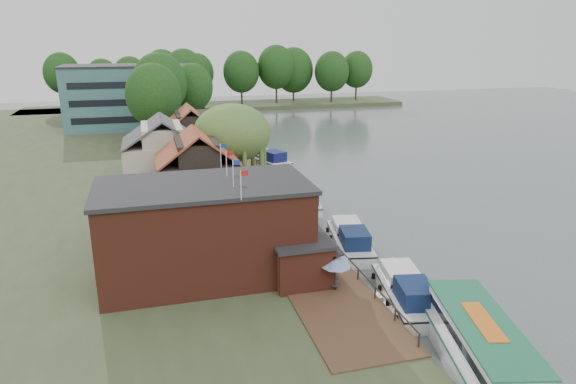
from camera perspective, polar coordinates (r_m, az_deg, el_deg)
ground at (r=45.71m, az=11.42°, el=-7.24°), size 260.00×260.00×0.00m
land_bank at (r=74.92m, az=-23.00°, el=1.67°), size 50.00×140.00×1.00m
quay_deck at (r=51.41m, az=-1.56°, el=-2.88°), size 6.00×50.00×0.10m
quay_rail at (r=52.39m, az=1.18°, el=-1.97°), size 0.20×49.00×1.00m
pub at (r=38.93m, az=-6.28°, el=-3.93°), size 20.00×11.00×7.30m
hotel_block at (r=107.62m, az=-16.95°, el=10.13°), size 25.40×12.40×12.30m
cottage_a at (r=52.86m, az=-10.04°, el=2.19°), size 8.60×7.60×8.50m
cottage_b at (r=62.42m, az=-13.72°, el=4.21°), size 9.60×8.60×8.50m
cottage_c at (r=71.44m, az=-10.79°, el=5.95°), size 7.60×7.60×8.50m
willow at (r=58.02m, az=-6.16°, el=4.63°), size 8.60×8.60×10.43m
umbrella_0 at (r=36.90m, az=5.34°, el=-9.11°), size 2.13×2.13×2.38m
umbrella_1 at (r=37.93m, az=5.21°, el=-8.36°), size 2.04×2.04×2.38m
umbrella_2 at (r=40.62m, az=2.84°, el=-6.54°), size 2.09×2.09×2.38m
umbrella_3 at (r=43.10m, az=1.96°, el=-5.11°), size 2.17×2.17×2.38m
umbrella_4 at (r=49.23m, az=-0.59°, el=-2.25°), size 2.30×2.30×2.38m
cruiser_0 at (r=38.26m, az=12.98°, el=-10.28°), size 5.11×10.53×2.45m
cruiser_1 at (r=46.68m, az=6.93°, el=-4.84°), size 5.19×10.62×2.48m
cruiser_2 at (r=57.80m, az=1.87°, el=-0.53°), size 4.41×9.85×2.29m
cruiser_3 at (r=66.28m, az=-0.85°, el=1.83°), size 6.31×10.60×2.45m
cruiser_4 at (r=76.27m, az=-2.38°, el=3.87°), size 6.81×11.10×2.59m
tour_boat at (r=31.93m, az=21.09°, el=-16.23°), size 7.33×14.89×3.13m
swan at (r=34.43m, az=13.64°, el=-15.54°), size 0.44×0.44×0.44m
bank_tree_0 at (r=81.14m, az=-14.60°, el=8.87°), size 8.28×8.28×13.78m
bank_tree_1 at (r=89.53m, az=-13.98°, el=10.04°), size 8.97×8.97×15.09m
bank_tree_2 at (r=94.60m, az=-10.50°, el=9.98°), size 7.28×7.28×13.07m
bank_tree_3 at (r=116.50m, az=-11.41°, el=11.67°), size 8.81×8.81×15.10m
bank_tree_4 at (r=121.64m, az=-13.97°, el=10.80°), size 7.21×7.21×11.24m
bank_tree_5 at (r=130.96m, az=-12.80°, el=11.29°), size 7.66×7.66×11.29m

